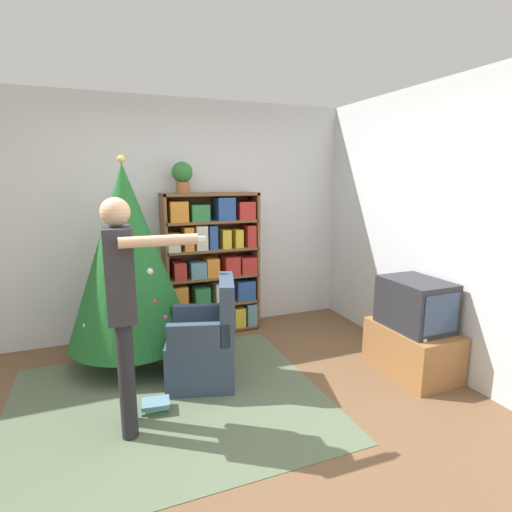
# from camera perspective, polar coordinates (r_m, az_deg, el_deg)

# --- Properties ---
(ground_plane) EXTENTS (14.00, 14.00, 0.00)m
(ground_plane) POSITION_cam_1_polar(r_m,az_deg,el_deg) (3.09, -2.18, -23.54)
(ground_plane) COLOR brown
(wall_back) EXTENTS (8.00, 0.10, 2.60)m
(wall_back) POSITION_cam_1_polar(r_m,az_deg,el_deg) (4.61, -11.18, 5.28)
(wall_back) COLOR silver
(wall_back) RESTS_ON ground_plane
(wall_right) EXTENTS (0.10, 8.00, 2.60)m
(wall_right) POSITION_cam_1_polar(r_m,az_deg,el_deg) (3.79, 28.53, 2.88)
(wall_right) COLOR silver
(wall_right) RESTS_ON ground_plane
(area_rug) EXTENTS (2.41, 2.08, 0.01)m
(area_rug) POSITION_cam_1_polar(r_m,az_deg,el_deg) (3.44, -12.25, -19.70)
(area_rug) COLOR #56664C
(area_rug) RESTS_ON ground_plane
(bookshelf) EXTENTS (1.06, 0.33, 1.59)m
(bookshelf) POSITION_cam_1_polar(r_m,az_deg,el_deg) (4.54, -6.18, -1.29)
(bookshelf) COLOR brown
(bookshelf) RESTS_ON ground_plane
(tv_stand) EXTENTS (0.50, 0.78, 0.43)m
(tv_stand) POSITION_cam_1_polar(r_m,az_deg,el_deg) (4.00, 21.34, -12.33)
(tv_stand) COLOR #996638
(tv_stand) RESTS_ON ground_plane
(television) EXTENTS (0.44, 0.59, 0.44)m
(television) POSITION_cam_1_polar(r_m,az_deg,el_deg) (3.85, 21.82, -6.38)
(television) COLOR #28282D
(television) RESTS_ON tv_stand
(game_remote) EXTENTS (0.04, 0.12, 0.02)m
(game_remote) POSITION_cam_1_polar(r_m,az_deg,el_deg) (3.66, 22.38, -10.77)
(game_remote) COLOR white
(game_remote) RESTS_ON tv_stand
(christmas_tree) EXTENTS (1.15, 1.15, 1.95)m
(christmas_tree) POSITION_cam_1_polar(r_m,az_deg,el_deg) (3.87, -17.89, 0.05)
(christmas_tree) COLOR #4C3323
(christmas_tree) RESTS_ON ground_plane
(armchair) EXTENTS (0.70, 0.70, 0.92)m
(armchair) POSITION_cam_1_polar(r_m,az_deg,el_deg) (3.56, -7.23, -12.68)
(armchair) COLOR #334256
(armchair) RESTS_ON ground_plane
(standing_person) EXTENTS (0.63, 0.48, 1.64)m
(standing_person) POSITION_cam_1_polar(r_m,az_deg,el_deg) (2.81, -18.53, -5.71)
(standing_person) COLOR #232328
(standing_person) RESTS_ON ground_plane
(potted_plant) EXTENTS (0.22, 0.22, 0.33)m
(potted_plant) POSITION_cam_1_polar(r_m,az_deg,el_deg) (4.37, -10.49, 11.31)
(potted_plant) COLOR #935B38
(potted_plant) RESTS_ON bookshelf
(book_pile_near_tree) EXTENTS (0.24, 0.19, 0.09)m
(book_pile_near_tree) POSITION_cam_1_polar(r_m,az_deg,el_deg) (3.92, -9.90, -14.96)
(book_pile_near_tree) COLOR #843889
(book_pile_near_tree) RESTS_ON ground_plane
(book_pile_by_chair) EXTENTS (0.22, 0.19, 0.09)m
(book_pile_by_chair) POSITION_cam_1_polar(r_m,az_deg,el_deg) (3.34, -14.11, -20.00)
(book_pile_by_chair) COLOR #2D7A42
(book_pile_by_chair) RESTS_ON ground_plane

